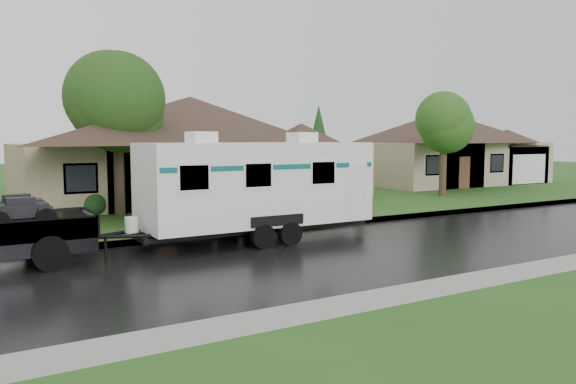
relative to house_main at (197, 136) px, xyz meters
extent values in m
plane|color=#295319|center=(-2.29, -13.84, -3.59)|extent=(140.00, 140.00, 0.00)
cube|color=black|center=(-2.29, -15.84, -3.59)|extent=(140.00, 8.00, 0.01)
cube|color=gray|center=(-2.29, -11.59, -3.52)|extent=(140.00, 0.50, 0.15)
cube|color=#295319|center=(-2.29, 1.16, -3.52)|extent=(140.00, 26.00, 0.15)
cube|color=gray|center=(-0.29, 0.16, -1.94)|extent=(18.00, 10.00, 3.00)
pyramid|color=#3A2A1F|center=(-0.29, 0.16, 2.16)|extent=(19.44, 10.80, 2.60)
cube|color=gray|center=(5.11, -2.84, -2.09)|extent=(5.76, 4.00, 2.70)
cube|color=tan|center=(19.71, 0.66, -1.94)|extent=(14.00, 9.00, 3.00)
pyramid|color=#3A2A1F|center=(19.71, 0.66, 1.86)|extent=(15.12, 9.72, 2.30)
cube|color=tan|center=(23.91, -1.84, -2.09)|extent=(4.48, 4.00, 2.70)
cylinder|color=#382B1E|center=(-5.69, -5.43, -1.97)|extent=(0.44, 0.44, 2.94)
sphere|color=#2C571C|center=(-5.69, -5.43, 1.24)|extent=(4.06, 4.06, 4.06)
cylinder|color=#382B1E|center=(12.28, -6.63, -2.16)|extent=(0.40, 0.40, 2.57)
sphere|color=#396C23|center=(12.28, -6.63, 0.66)|extent=(3.55, 3.55, 3.55)
sphere|color=#143814|center=(-6.59, -4.54, -2.94)|extent=(1.00, 1.00, 1.00)
sphere|color=#143814|center=(-3.44, -4.54, -2.94)|extent=(1.00, 1.00, 1.00)
sphere|color=#143814|center=(-0.29, -4.54, -2.94)|extent=(1.00, 1.00, 1.00)
sphere|color=#143814|center=(2.86, -4.54, -2.94)|extent=(1.00, 1.00, 1.00)
sphere|color=#143814|center=(6.01, -4.54, -2.94)|extent=(1.00, 1.00, 1.00)
cube|color=black|center=(-9.68, -13.04, -2.52)|extent=(2.41, 2.08, 0.07)
cylinder|color=black|center=(-9.68, -14.12, -3.13)|extent=(0.92, 0.35, 0.92)
cylinder|color=black|center=(-9.68, -11.97, -3.13)|extent=(0.92, 0.35, 0.92)
cube|color=white|center=(-3.07, -13.04, -1.65)|extent=(7.67, 2.63, 2.69)
cube|color=black|center=(-3.07, -13.04, -3.15)|extent=(8.11, 1.32, 0.15)
cube|color=#0E5963|center=(-3.07, -13.04, -1.05)|extent=(7.52, 2.65, 0.15)
cube|color=white|center=(-5.04, -13.04, -0.13)|extent=(0.77, 0.88, 0.35)
cube|color=white|center=(-1.31, -13.04, -0.13)|extent=(0.77, 0.88, 0.35)
cylinder|color=black|center=(-3.56, -14.34, -3.21)|extent=(0.77, 0.26, 0.77)
cylinder|color=black|center=(-3.56, -11.75, -3.21)|extent=(0.77, 0.26, 0.77)
cylinder|color=black|center=(-2.57, -14.34, -3.21)|extent=(0.77, 0.26, 0.77)
cylinder|color=black|center=(-2.57, -11.75, -3.21)|extent=(0.77, 0.26, 0.77)
camera|label=1|loc=(-11.75, -29.53, -0.18)|focal=35.00mm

